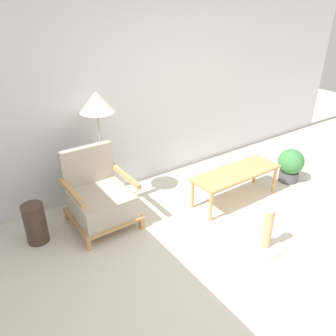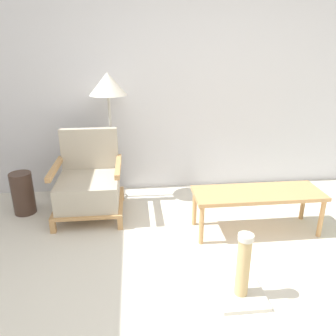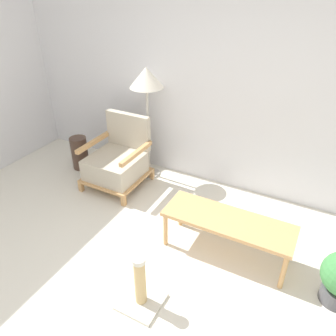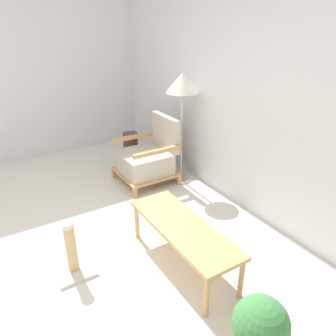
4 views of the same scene
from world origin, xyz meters
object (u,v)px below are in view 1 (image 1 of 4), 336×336
at_px(coffee_table, 236,175).
at_px(scratching_post, 267,236).
at_px(armchair, 100,198).
at_px(floor_lamp, 97,109).
at_px(vase, 35,223).
at_px(potted_plant, 290,164).

bearing_deg(coffee_table, scratching_post, -115.78).
relative_size(armchair, floor_lamp, 0.60).
xyz_separation_m(armchair, coffee_table, (1.62, -0.53, 0.04)).
bearing_deg(floor_lamp, armchair, -121.64).
relative_size(floor_lamp, coffee_table, 1.19).
relative_size(armchair, coffee_table, 0.72).
bearing_deg(vase, armchair, -7.25).
distance_m(coffee_table, vase, 2.41).
xyz_separation_m(floor_lamp, scratching_post, (0.97, -1.76, -1.07)).
relative_size(armchair, vase, 1.91).
bearing_deg(vase, scratching_post, -37.83).
height_order(armchair, vase, armchair).
relative_size(armchair, potted_plant, 1.78).
relative_size(floor_lamp, scratching_post, 2.80).
bearing_deg(armchair, scratching_post, -49.19).
bearing_deg(scratching_post, coffee_table, 64.22).
bearing_deg(scratching_post, vase, 142.17).
bearing_deg(vase, coffee_table, -14.84).
bearing_deg(scratching_post, floor_lamp, 118.74).
xyz_separation_m(armchair, vase, (-0.71, 0.09, -0.10)).
xyz_separation_m(armchair, potted_plant, (2.61, -0.61, -0.07)).
relative_size(armchair, scratching_post, 1.69).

